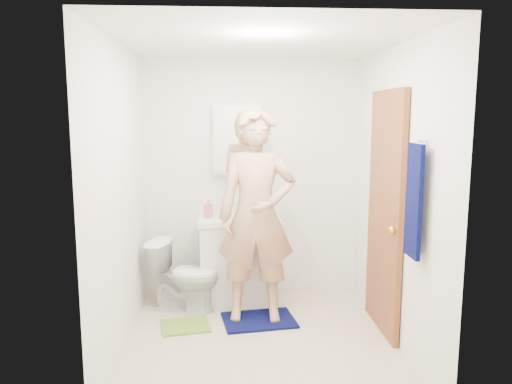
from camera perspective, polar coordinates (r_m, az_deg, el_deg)
floor at (r=4.34m, az=0.52°, el=-16.49°), size 2.20×2.40×0.02m
ceiling at (r=3.96m, az=0.57°, el=17.02°), size 2.20×2.40×0.02m
wall_back at (r=5.17m, az=-0.41°, el=1.66°), size 2.20×0.02×2.40m
wall_front at (r=2.79m, az=2.32°, el=-4.55°), size 2.20×0.02×2.40m
wall_left at (r=4.05m, az=-15.32°, el=-0.66°), size 0.02×2.40×2.40m
wall_right at (r=4.20m, az=15.82°, el=-0.34°), size 0.02×2.40×2.40m
vanity_cabinet at (r=5.04m, az=-1.94°, el=-7.84°), size 0.75×0.55×0.80m
countertop at (r=4.94m, az=-1.96°, el=-3.10°), size 0.79×0.59×0.05m
sink_basin at (r=4.93m, az=-1.96°, el=-2.93°), size 0.40×0.40×0.03m
faucet at (r=5.10m, az=-2.03°, el=-1.75°), size 0.03×0.03×0.12m
medicine_cabinet at (r=5.06m, az=-2.08°, el=6.05°), size 0.50×0.12×0.70m
mirror_panel at (r=5.00m, az=-2.06°, el=6.01°), size 0.46×0.01×0.66m
door at (r=4.36m, az=14.52°, el=-2.31°), size 0.05×0.80×2.05m
door_knob at (r=4.06m, az=15.33°, el=-4.22°), size 0.07×0.07×0.07m
towel at (r=3.64m, az=17.61°, el=-1.01°), size 0.03×0.24×0.80m
towel_hook at (r=3.61m, az=18.52°, el=5.59°), size 0.06×0.02×0.02m
toilet at (r=4.85m, az=-8.19°, el=-9.41°), size 0.73×0.54×0.67m
bath_mat at (r=4.64m, az=0.33°, el=-14.43°), size 0.69×0.54×0.02m
green_rug at (r=4.58m, az=-8.06°, el=-14.91°), size 0.46×0.41×0.02m
soap_dispenser at (r=4.90m, az=-5.48°, el=-1.85°), size 0.09×0.10×0.18m
toothbrush_cup at (r=5.02m, az=1.38°, el=-2.04°), size 0.15×0.15×0.10m
man at (r=4.40m, az=0.08°, el=-2.75°), size 0.71×0.48×1.88m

